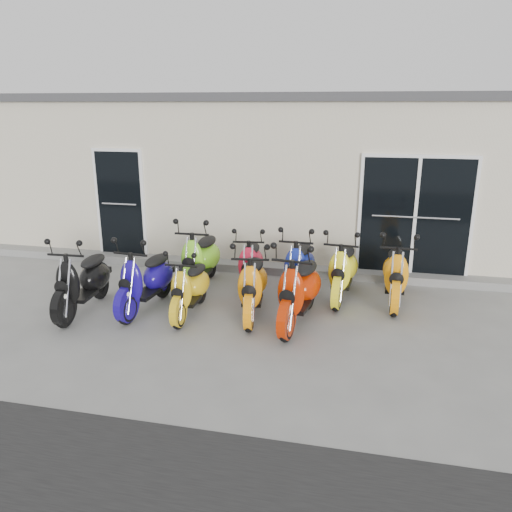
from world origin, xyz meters
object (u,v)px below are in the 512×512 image
object	(u,v)px
scooter_front_orange_b	(253,276)
scooter_back_red	(251,257)
scooter_front_orange_a	(190,280)
scooter_back_blue	(300,259)
scooter_back_extra	(396,265)
scooter_front_red	(299,281)
scooter_back_yellow	(343,262)
scooter_front_black	(82,272)
scooter_back_green	(200,251)
scooter_front_blue	(146,271)

from	to	relation	value
scooter_front_orange_b	scooter_back_red	world-z (taller)	scooter_front_orange_b
scooter_front_orange_a	scooter_back_red	xyz separation A→B (m)	(0.67, 1.26, 0.04)
scooter_back_blue	scooter_back_extra	xyz separation A→B (m)	(1.58, 0.00, 0.00)
scooter_front_red	scooter_back_yellow	world-z (taller)	scooter_front_red
scooter_front_black	scooter_back_yellow	size ratio (longest dim) A/B	1.02
scooter_back_green	scooter_back_blue	bearing A→B (deg)	0.61
scooter_front_blue	scooter_front_red	world-z (taller)	scooter_front_red
scooter_back_green	scooter_back_yellow	world-z (taller)	scooter_back_green
scooter_front_blue	scooter_back_yellow	bearing A→B (deg)	26.40
scooter_front_orange_a	scooter_back_green	distance (m)	1.18
scooter_front_black	scooter_back_yellow	world-z (taller)	scooter_front_black
scooter_front_black	scooter_front_orange_b	world-z (taller)	scooter_front_black
scooter_back_red	scooter_back_extra	bearing A→B (deg)	-9.06
scooter_front_orange_b	scooter_front_orange_a	bearing A→B (deg)	-176.20
scooter_front_black	scooter_back_red	distance (m)	2.78
scooter_back_green	scooter_back_yellow	xyz separation A→B (m)	(2.47, 0.06, -0.04)
scooter_front_black	scooter_back_blue	size ratio (longest dim) A/B	1.01
scooter_front_orange_a	scooter_back_green	size ratio (longest dim) A/B	0.83
scooter_back_yellow	scooter_back_extra	world-z (taller)	scooter_back_extra
scooter_back_red	scooter_front_orange_a	bearing A→B (deg)	-125.64
scooter_back_red	scooter_back_extra	world-z (taller)	scooter_back_extra
scooter_back_blue	scooter_front_orange_b	bearing A→B (deg)	-117.92
scooter_front_red	scooter_back_yellow	distance (m)	1.31
scooter_back_green	scooter_back_red	distance (m)	0.89
scooter_front_black	scooter_back_green	world-z (taller)	scooter_back_green
scooter_front_orange_b	scooter_back_green	world-z (taller)	scooter_back_green
scooter_back_green	scooter_back_yellow	bearing A→B (deg)	0.43
scooter_front_orange_a	scooter_front_orange_b	world-z (taller)	scooter_front_orange_b
scooter_front_black	scooter_front_blue	size ratio (longest dim) A/B	1.01
scooter_back_green	scooter_back_extra	size ratio (longest dim) A/B	1.05
scooter_back_blue	scooter_back_yellow	world-z (taller)	scooter_back_blue
scooter_back_yellow	scooter_back_red	bearing A→B (deg)	-176.64
scooter_front_blue	scooter_back_red	size ratio (longest dim) A/B	1.06
scooter_front_orange_a	scooter_front_blue	bearing A→B (deg)	175.82
scooter_front_orange_a	scooter_front_red	size ratio (longest dim) A/B	0.83
scooter_back_green	scooter_front_red	bearing A→B (deg)	-31.40
scooter_front_red	scooter_back_green	xyz separation A→B (m)	(-1.90, 1.12, 0.00)
scooter_front_orange_b	scooter_front_red	bearing A→B (deg)	-19.35
scooter_back_red	scooter_front_blue	bearing A→B (deg)	-147.27
scooter_front_blue	scooter_back_blue	bearing A→B (deg)	32.09
scooter_back_blue	scooter_front_orange_a	bearing A→B (deg)	-139.74
scooter_front_red	scooter_back_green	bearing A→B (deg)	157.17
scooter_front_black	scooter_front_orange_a	bearing A→B (deg)	5.04
scooter_front_blue	scooter_back_extra	distance (m)	4.02
scooter_front_blue	scooter_back_blue	xyz separation A→B (m)	(2.28, 1.15, 0.01)
scooter_back_extra	scooter_front_black	bearing A→B (deg)	-161.20
scooter_front_orange_a	scooter_back_blue	size ratio (longest dim) A/B	0.88
scooter_front_blue	scooter_back_extra	bearing A→B (deg)	21.86
scooter_front_orange_a	scooter_back_red	distance (m)	1.43
scooter_front_red	scooter_back_red	size ratio (longest dim) A/B	1.12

